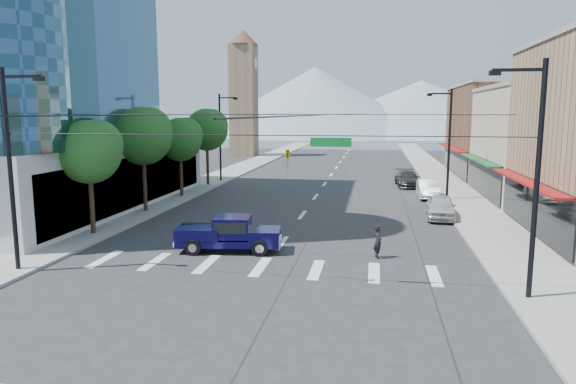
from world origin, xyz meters
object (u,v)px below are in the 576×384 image
Objects in this scene: pickup_truck at (229,233)px; pedestrian at (378,242)px; parked_car_near at (441,207)px; parked_car_mid at (428,189)px; parked_car_far at (407,179)px.

pedestrian is (7.60, -0.03, -0.13)m from pickup_truck.
parked_car_mid is (-0.02, 8.67, -0.04)m from parked_car_near.
pickup_truck reaches higher than parked_car_mid.
pickup_truck is 27.89m from parked_car_far.
parked_car_near reaches higher than parked_car_far.
parked_car_mid is at bearing 93.98° from parked_car_near.
parked_car_mid is at bearing -83.42° from parked_car_far.
pedestrian is at bearing -7.21° from pickup_truck.
pedestrian is at bearing -100.64° from parked_car_far.
pickup_truck is at bearing -122.08° from parked_car_mid.
pedestrian reaches higher than parked_car_far.
parked_car_mid is (4.23, 19.11, -0.06)m from pedestrian.
pedestrian is at bearing -108.27° from parked_car_near.
parked_car_far is at bearing -25.06° from pedestrian.
pickup_truck is 22.45m from parked_car_mid.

